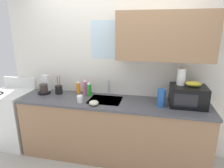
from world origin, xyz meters
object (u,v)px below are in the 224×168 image
at_px(stove_range, 13,118).
at_px(utensil_crock, 59,89).
at_px(coffee_maker, 45,87).
at_px(microwave, 188,96).
at_px(dish_soap_bottle_orange, 78,88).
at_px(mug_white, 80,99).
at_px(banana_bunch, 193,84).
at_px(dish_soap_bottle_green, 89,89).
at_px(paper_towel_roll, 181,77).
at_px(cereal_canister, 161,98).
at_px(small_bowl, 94,103).
at_px(dish_soap_bottle_pink, 85,87).

distance_m(stove_range, utensil_crock, 0.97).
bearing_deg(stove_range, coffee_maker, 10.24).
relative_size(microwave, dish_soap_bottle_orange, 2.18).
relative_size(dish_soap_bottle_orange, mug_white, 2.22).
xyz_separation_m(banana_bunch, dish_soap_bottle_green, (-1.44, 0.09, -0.20)).
bearing_deg(paper_towel_roll, utensil_crock, 179.36).
bearing_deg(paper_towel_roll, cereal_canister, -147.99).
bearing_deg(microwave, dish_soap_bottle_orange, 174.70).
bearing_deg(stove_range, small_bowl, -7.82).
xyz_separation_m(cereal_canister, mug_white, (-1.09, -0.09, -0.07)).
xyz_separation_m(microwave, banana_bunch, (0.05, 0.00, 0.17)).
relative_size(paper_towel_roll, cereal_canister, 0.93).
distance_m(stove_range, coffee_maker, 0.80).
xyz_separation_m(microwave, coffee_maker, (-2.11, 0.06, -0.03)).
bearing_deg(dish_soap_bottle_orange, dish_soap_bottle_pink, -5.64).
bearing_deg(dish_soap_bottle_orange, cereal_canister, -11.13).
relative_size(coffee_maker, dish_soap_bottle_pink, 1.16).
bearing_deg(cereal_canister, mug_white, -175.29).
relative_size(coffee_maker, cereal_canister, 1.19).
relative_size(paper_towel_roll, coffee_maker, 0.79).
height_order(banana_bunch, dish_soap_bottle_orange, banana_bunch).
bearing_deg(utensil_crock, dish_soap_bottle_orange, 14.61).
height_order(cereal_canister, utensil_crock, utensil_crock).
height_order(mug_white, utensil_crock, utensil_crock).
bearing_deg(dish_soap_bottle_orange, banana_bunch, -5.09).
height_order(paper_towel_roll, cereal_canister, paper_towel_roll).
bearing_deg(mug_white, dish_soap_bottle_orange, 115.34).
xyz_separation_m(stove_range, cereal_canister, (2.35, -0.05, 0.56)).
bearing_deg(paper_towel_roll, dish_soap_bottle_orange, 176.31).
bearing_deg(coffee_maker, stove_range, -169.76).
bearing_deg(mug_white, microwave, 7.50).
bearing_deg(stove_range, dish_soap_bottle_orange, 9.90).
bearing_deg(dish_soap_bottle_pink, dish_soap_bottle_green, -26.92).
relative_size(microwave, coffee_maker, 1.64).
xyz_separation_m(dish_soap_bottle_pink, mug_white, (0.04, -0.32, -0.07)).
xyz_separation_m(banana_bunch, cereal_canister, (-0.39, -0.10, -0.19)).
bearing_deg(dish_soap_bottle_orange, small_bowl, -46.25).
distance_m(microwave, utensil_crock, 1.89).
bearing_deg(utensil_crock, banana_bunch, -2.07).
height_order(stove_range, dish_soap_bottle_green, dish_soap_bottle_green).
relative_size(stove_range, dish_soap_bottle_pink, 4.49).
height_order(paper_towel_roll, coffee_maker, paper_towel_roll).
height_order(banana_bunch, dish_soap_bottle_pink, banana_bunch).
distance_m(stove_range, dish_soap_bottle_pink, 1.35).
bearing_deg(paper_towel_roll, small_bowl, -164.90).
bearing_deg(cereal_canister, paper_towel_roll, 32.01).
xyz_separation_m(paper_towel_roll, dish_soap_bottle_orange, (-1.49, 0.10, -0.28)).
bearing_deg(banana_bunch, utensil_crock, 177.93).
bearing_deg(coffee_maker, utensil_crock, 2.86).
xyz_separation_m(stove_range, dish_soap_bottle_pink, (1.22, 0.18, 0.56)).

